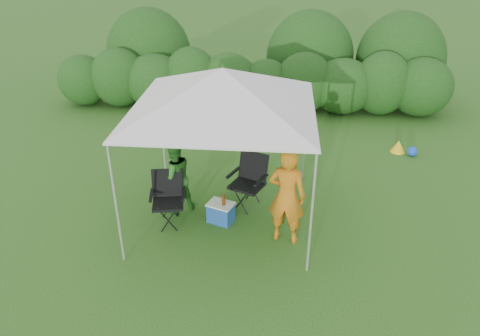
# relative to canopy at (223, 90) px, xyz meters

# --- Properties ---
(ground) EXTENTS (70.00, 70.00, 0.00)m
(ground) POSITION_rel_canopy_xyz_m (0.00, -0.50, -2.46)
(ground) COLOR #336620
(hedge) EXTENTS (11.31, 1.53, 1.80)m
(hedge) POSITION_rel_canopy_xyz_m (0.14, 5.50, -1.64)
(hedge) COLOR #204D18
(hedge) RESTS_ON ground
(canopy) EXTENTS (3.10, 3.10, 2.83)m
(canopy) POSITION_rel_canopy_xyz_m (0.00, 0.00, 0.00)
(canopy) COLOR silver
(canopy) RESTS_ON ground
(chair_right) EXTENTS (0.80, 0.78, 1.06)m
(chair_right) POSITION_rel_canopy_xyz_m (0.44, 0.38, -1.86)
(chair_right) COLOR black
(chair_right) RESTS_ON ground
(chair_left) EXTENTS (0.69, 0.65, 1.00)m
(chair_left) POSITION_rel_canopy_xyz_m (-0.99, -0.33, -1.90)
(chair_left) COLOR black
(chair_left) RESTS_ON ground
(man) EXTENTS (0.72, 0.55, 1.75)m
(man) POSITION_rel_canopy_xyz_m (1.14, -0.71, -1.59)
(man) COLOR orange
(man) RESTS_ON ground
(woman) EXTENTS (0.90, 0.85, 1.46)m
(woman) POSITION_rel_canopy_xyz_m (-0.94, 0.05, -1.73)
(woman) COLOR #2E7727
(woman) RESTS_ON ground
(cooler) EXTENTS (0.56, 0.49, 0.39)m
(cooler) POSITION_rel_canopy_xyz_m (-0.04, -0.27, -2.27)
(cooler) COLOR #22509E
(cooler) RESTS_ON ground
(bottle) EXTENTS (0.07, 0.07, 0.26)m
(bottle) POSITION_rel_canopy_xyz_m (0.02, -0.31, -1.94)
(bottle) COLOR #592D0C
(bottle) RESTS_ON cooler
(lawn_toy) EXTENTS (0.58, 0.49, 0.29)m
(lawn_toy) POSITION_rel_canopy_xyz_m (3.90, 2.97, -2.32)
(lawn_toy) COLOR yellow
(lawn_toy) RESTS_ON ground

